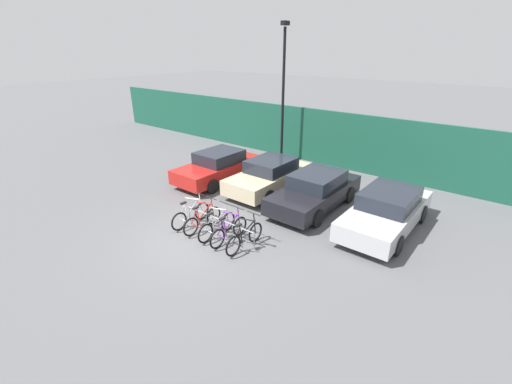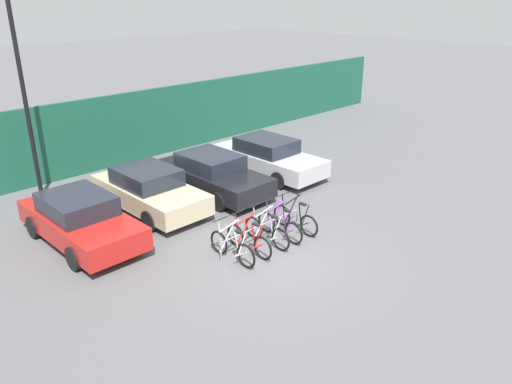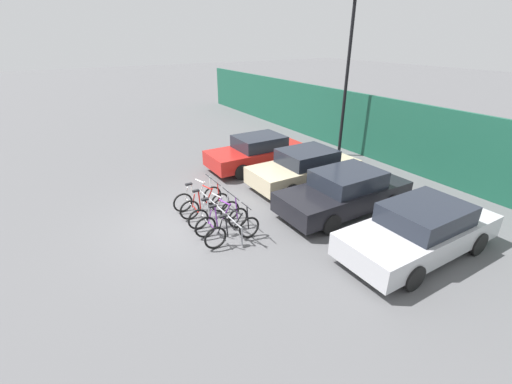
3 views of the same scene
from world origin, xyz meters
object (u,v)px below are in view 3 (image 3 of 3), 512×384
Objects in this scene: bicycle_red at (205,205)px; car_beige at (305,168)px; car_silver at (420,230)px; bicycle_black at (233,231)px; bicycle_white at (198,198)px; car_red at (258,152)px; bike_rack at (218,209)px; lamp_post at (347,72)px; bicycle_silver at (214,214)px; bicycle_purple at (222,221)px; car_black at (344,192)px.

car_beige reaches higher than bicycle_red.
bicycle_black is at bearing -126.66° from car_silver.
car_silver reaches higher than bicycle_white.
bike_rack is at bearing -45.42° from car_red.
bicycle_silver is at bearing -69.54° from lamp_post.
bicycle_black is at bearing -1.13° from bicycle_silver.
car_black reaches higher than bicycle_purple.
bicycle_red is 6.25m from car_silver.
bicycle_silver is 0.25× the size of lamp_post.
bicycle_red is at bearing -177.39° from bicycle_black.
bicycle_black reaches higher than bike_rack.
car_silver is (7.72, 0.23, 0.00)m from car_red.
car_black is (2.38, -0.27, 0.00)m from car_beige.
bicycle_purple is 0.40× the size of car_red.
bicycle_white and bicycle_purple have the same top height.
bicycle_white and bicycle_black have the same top height.
bicycle_white is 0.40× the size of car_beige.
lamp_post is at bearing 115.93° from bicycle_purple.
car_silver reaches higher than bicycle_red.
bicycle_black is at bearing -6.82° from bike_rack.
car_red is 0.94× the size of car_silver.
bicycle_red is at bearing -140.66° from car_silver.
car_beige is at bearing 103.01° from bike_rack.
bike_rack is 1.77× the size of bicycle_purple.
bicycle_silver is (1.29, 0.00, 0.00)m from bicycle_white.
bicycle_purple is 0.66m from bicycle_black.
bicycle_red and bicycle_purple have the same top height.
bicycle_white is at bearing -173.18° from bike_rack.
bicycle_silver is 1.19m from bicycle_black.
bicycle_white is 8.85m from lamp_post.
bicycle_purple is 0.40× the size of car_beige.
car_silver is at bearing 55.94° from bicycle_black.
bicycle_silver is at bearing -136.27° from car_silver.
bicycle_silver is 4.37m from car_beige.
bicycle_purple is at bearing -70.24° from car_beige.
lamp_post reaches higher than bicycle_white.
car_black is (2.07, 3.98, 0.31)m from bicycle_red.
bicycle_purple is at bearing -177.39° from bicycle_black.
bike_rack is 0.70× the size of car_red.
bicycle_silver is at bearing -177.80° from bicycle_purple.
bicycle_white is at bearing -123.96° from car_black.
bicycle_silver is 0.40× the size of car_beige.
bicycle_red is at bearing -85.87° from car_beige.
bicycle_red is at bearing -52.24° from car_red.
bicycle_black is 3.99m from car_black.
bicycle_black is 4.79m from car_beige.
car_red and car_beige have the same top height.
bicycle_silver and bicycle_black have the same top height.
car_red is (-4.11, 3.73, 0.31)m from bicycle_purple.
car_black is at bearing 59.15° from bicycle_red.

